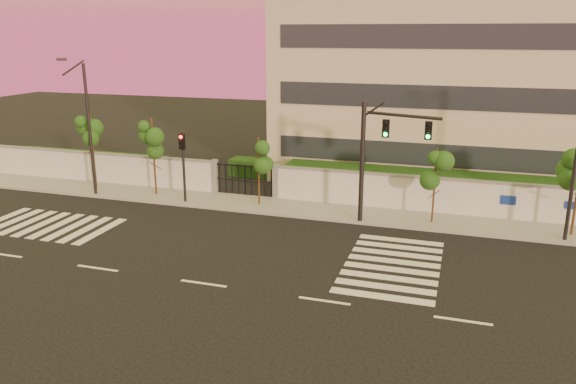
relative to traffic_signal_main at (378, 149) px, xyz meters
The scene contains 13 objects.
ground 11.46m from the traffic_signal_main, 120.38° to the right, with size 120.00×120.00×0.00m, color black.
sidewalk 6.84m from the traffic_signal_main, 167.04° to the left, with size 60.00×3.00×0.15m, color gray.
perimeter_wall 6.69m from the traffic_signal_main, 152.68° to the left, with size 60.00×0.36×2.20m.
hedge_row 7.66m from the traffic_signal_main, 127.82° to the left, with size 41.00×4.25×1.80m.
institutional_building 13.39m from the traffic_signal_main, 74.32° to the left, with size 24.40×12.40×12.25m.
road_markings 9.78m from the traffic_signal_main, 141.89° to the right, with size 57.00×7.62×0.02m.
street_tree_b 18.17m from the traffic_signal_main, behind, with size 1.50×1.19×4.92m.
street_tree_c 13.77m from the traffic_signal_main, behind, with size 1.51×1.20×4.85m.
street_tree_d 7.10m from the traffic_signal_main, behind, with size 1.35×1.07×4.05m.
street_tree_e 3.16m from the traffic_signal_main, 17.48° to the left, with size 1.30×1.03×4.10m.
traffic_signal_main is the anchor object (origin of this frame).
traffic_signal_secondary 11.33m from the traffic_signal_main, behind, with size 0.33×0.33×4.30m.
streetlight_west 17.30m from the traffic_signal_main, behind, with size 0.50×2.01×8.37m.
Camera 1 is at (9.49, -18.67, 9.75)m, focal length 35.00 mm.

